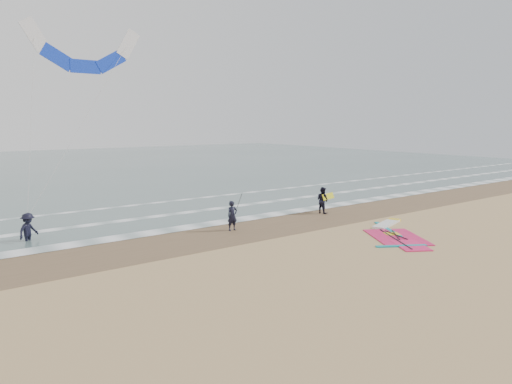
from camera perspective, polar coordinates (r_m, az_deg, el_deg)
ground at (r=21.79m, az=11.53°, el=-6.95°), size 120.00×120.00×0.00m
sea_water at (r=64.23m, az=-21.97°, el=2.94°), size 120.00×80.00×0.02m
wet_sand_band at (r=26.06m, az=1.72°, el=-4.17°), size 120.00×5.00×0.01m
foam_waterline at (r=29.61m, az=-3.56°, el=-2.56°), size 120.00×9.15×0.02m
windsurf_rig at (r=25.15m, az=16.98°, el=-4.95°), size 5.80×5.49×0.14m
person_standing at (r=24.69m, az=-2.98°, el=-2.99°), size 0.61×0.41×1.62m
person_walking at (r=29.60m, az=8.31°, el=-1.02°), size 0.72×0.89×1.70m
person_wading at (r=25.07m, az=-26.62°, el=-3.57°), size 1.31×1.22×1.77m
held_pole at (r=24.78m, az=-2.40°, el=-2.05°), size 0.17×0.86×1.82m
carried_kiteboard at (r=29.77m, az=9.00°, el=-0.54°), size 1.30×0.51×0.39m
surf_kite at (r=28.20m, az=-20.66°, el=15.89°), size 7.21×2.66×10.08m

